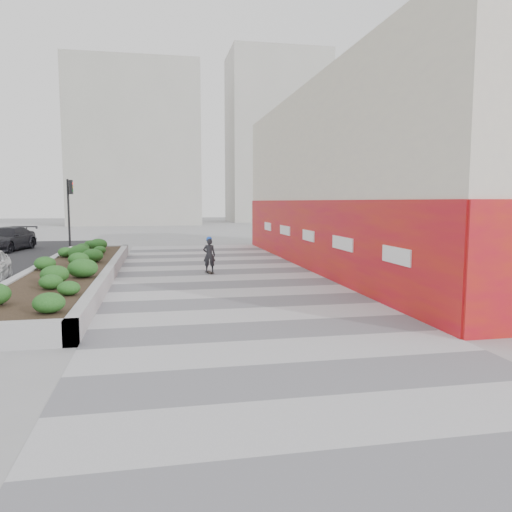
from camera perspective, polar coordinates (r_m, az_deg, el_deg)
The scene contains 10 objects.
ground at distance 12.93m, azimuth -0.38°, elevation -6.93°, with size 160.00×160.00×0.00m, color gray.
walkway at distance 15.83m, azimuth -2.42°, elevation -4.47°, with size 8.00×36.00×0.01m, color #A8A8AD.
building at distance 23.32m, azimuth 12.59°, elevation 8.64°, with size 6.04×24.08×8.00m.
planter at distance 19.79m, azimuth -20.21°, elevation -1.48°, with size 3.00×18.00×0.90m.
traffic_signal_near at distance 30.27m, azimuth -20.52°, elevation 5.51°, with size 0.33×0.28×4.20m.
distant_bldg_north_l at distance 67.79m, azimuth -13.63°, elevation 12.07°, with size 16.00×12.00×20.00m, color #ADAAA3.
distant_bldg_north_r at distance 74.97m, azimuth 2.38°, elevation 13.20°, with size 14.00×10.00×24.00m, color #ADAAA3.
manhole_cover at distance 15.91m, azimuth -0.63°, elevation -4.42°, with size 0.44×0.44×0.01m, color #595654.
skateboarder at distance 20.49m, azimuth -5.37°, elevation 0.14°, with size 0.54×0.75×1.53m.
car_dark at distance 33.28m, azimuth -26.59°, elevation 1.75°, with size 1.99×4.90×1.42m, color black.
Camera 1 is at (-2.35, -12.37, 2.96)m, focal length 35.00 mm.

